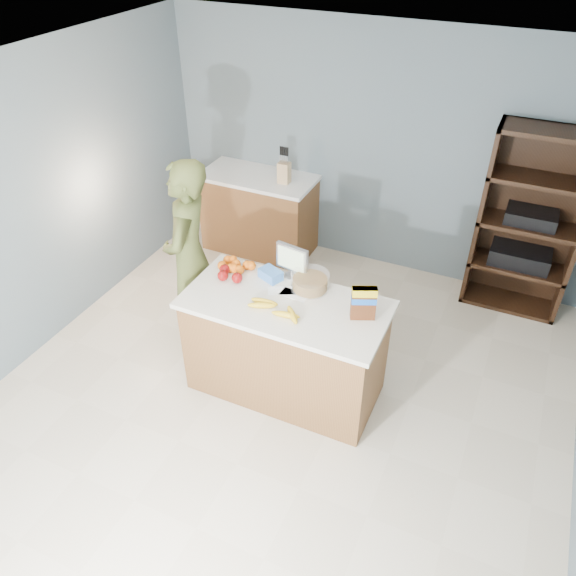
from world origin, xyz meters
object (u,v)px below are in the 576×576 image
at_px(person, 190,257).
at_px(cereal_box, 364,301).
at_px(shelving_unit, 529,225).
at_px(counter_peninsula, 285,350).
at_px(tv, 292,260).

bearing_deg(person, cereal_box, 65.50).
height_order(shelving_unit, cereal_box, shelving_unit).
relative_size(counter_peninsula, shelving_unit, 0.87).
relative_size(counter_peninsula, person, 0.89).
height_order(tv, cereal_box, tv).
distance_m(counter_peninsula, tv, 0.73).
bearing_deg(shelving_unit, cereal_box, -115.97).
height_order(person, tv, person).
height_order(counter_peninsula, cereal_box, cereal_box).
height_order(counter_peninsula, person, person).
height_order(shelving_unit, person, shelving_unit).
relative_size(counter_peninsula, cereal_box, 5.89).
distance_m(tv, cereal_box, 0.73).
xyz_separation_m(shelving_unit, cereal_box, (-0.97, -1.98, 0.19)).
relative_size(person, cereal_box, 6.59).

